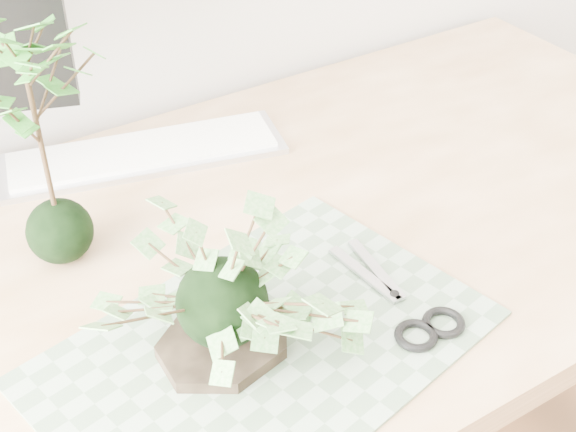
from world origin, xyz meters
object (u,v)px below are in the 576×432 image
object	(u,v)px
maple_kokedama	(29,86)
keyboard	(143,153)
desk	(217,311)
ivy_kokedama	(220,269)

from	to	relation	value
maple_kokedama	keyboard	bearing A→B (deg)	41.98
desk	keyboard	size ratio (longest dim) A/B	3.86
ivy_kokedama	maple_kokedama	bearing A→B (deg)	110.83
desk	ivy_kokedama	xyz separation A→B (m)	(-0.06, -0.14, 0.20)
desk	ivy_kokedama	size ratio (longest dim) A/B	6.01
maple_kokedama	desk	bearing A→B (deg)	-33.08
desk	ivy_kokedama	bearing A→B (deg)	-112.97
desk	ivy_kokedama	distance (m)	0.25
keyboard	ivy_kokedama	bearing A→B (deg)	-88.25
maple_kokedama	keyboard	distance (m)	0.32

